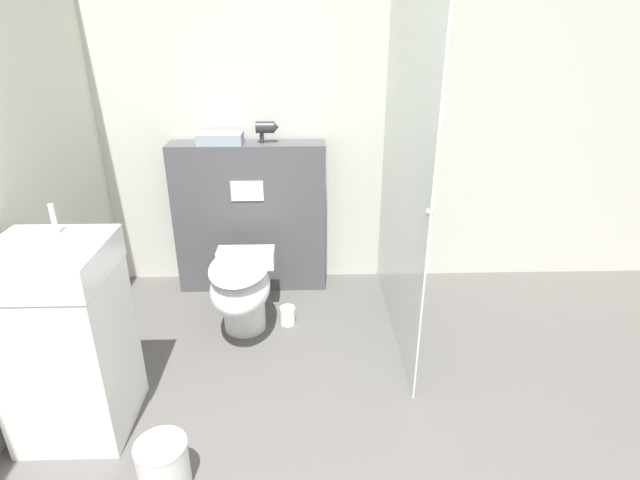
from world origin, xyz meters
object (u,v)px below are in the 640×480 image
object	(u,v)px
hair_drier	(266,128)
waste_bin	(164,466)
sink_vanity	(67,341)
toilet	(242,288)

from	to	relation	value
hair_drier	waste_bin	bearing A→B (deg)	-101.13
sink_vanity	waste_bin	xyz separation A→B (m)	(0.50, -0.39, -0.37)
sink_vanity	hair_drier	size ratio (longest dim) A/B	7.27
toilet	waste_bin	distance (m)	1.20
sink_vanity	waste_bin	bearing A→B (deg)	-38.17
toilet	hair_drier	bearing A→B (deg)	76.99
waste_bin	hair_drier	bearing A→B (deg)	78.87
toilet	waste_bin	world-z (taller)	toilet
toilet	sink_vanity	xyz separation A→B (m)	(-0.71, -0.78, 0.17)
sink_vanity	hair_drier	xyz separation A→B (m)	(0.85, 1.40, 0.70)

